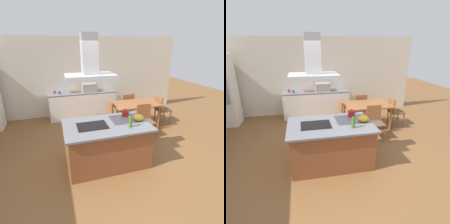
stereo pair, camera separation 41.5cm
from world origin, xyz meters
The scene contains 18 objects.
ground centered at (0.00, 1.50, 0.00)m, with size 16.00×16.00×0.00m, color brown.
wall_back centered at (0.00, 3.25, 1.35)m, with size 7.20×0.10×2.70m, color beige.
kitchen_island centered at (0.00, 0.00, 0.45)m, with size 1.75×1.12×0.90m.
cooktop centered at (-0.30, 0.00, 0.91)m, with size 0.60×0.44×0.01m, color black.
tea_kettle centered at (0.54, 0.33, 0.97)m, with size 0.21×0.16×0.17m.
olive_oil_bottle centered at (0.41, -0.26, 1.01)m, with size 0.07×0.07×0.26m.
mixing_bowl centered at (0.71, 0.00, 0.96)m, with size 0.23×0.23×0.13m, color gold.
back_counter centered at (-0.04, 2.88, 0.45)m, with size 2.27×0.62×0.90m.
countertop_microwave centered at (0.20, 2.88, 1.04)m, with size 0.50×0.38×0.28m, color #9E9993.
coffee_mug_red centered at (-0.96, 2.96, 0.95)m, with size 0.08×0.08×0.09m, color red.
coffee_mug_blue centered at (-0.81, 2.83, 0.95)m, with size 0.08×0.08×0.09m, color #2D56B2.
cutting_board centered at (-0.27, 2.93, 0.91)m, with size 0.34×0.24×0.02m, color brown.
dining_table centered at (1.37, 1.58, 0.67)m, with size 1.40×0.90×0.75m.
chair_facing_island centered at (1.37, 0.92, 0.51)m, with size 0.42×0.42×0.89m.
chair_at_right_end centered at (2.28, 1.58, 0.51)m, with size 0.42×0.42×0.89m.
chair_facing_back_wall centered at (1.37, 2.25, 0.51)m, with size 0.42×0.42×0.89m.
chair_at_left_end centered at (0.45, 1.58, 0.51)m, with size 0.42×0.42×0.89m.
range_hood centered at (-0.30, 0.00, 2.10)m, with size 0.90×0.55×0.78m.
Camera 2 is at (-0.54, -3.42, 2.44)m, focal length 29.50 mm.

